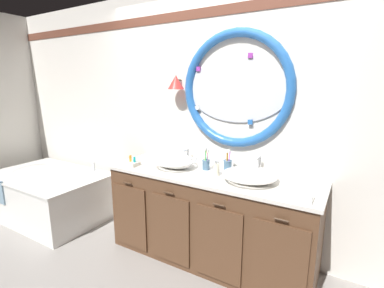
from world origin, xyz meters
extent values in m
plane|color=gray|center=(0.00, 0.00, 0.00)|extent=(14.00, 14.00, 0.00)
cube|color=silver|center=(0.00, 0.59, 1.30)|extent=(6.40, 0.08, 2.60)
cube|color=brown|center=(0.00, 0.55, 2.32)|extent=(6.27, 0.01, 0.09)
ellipsoid|color=silver|center=(0.22, 0.54, 1.61)|extent=(1.01, 0.02, 0.62)
torus|color=#2866B7|center=(0.22, 0.53, 1.61)|extent=(1.09, 0.08, 1.09)
cube|color=silver|center=(0.72, 0.52, 1.59)|extent=(0.05, 0.01, 0.05)
cube|color=purple|center=(0.36, 0.52, 1.91)|extent=(0.05, 0.01, 0.05)
cube|color=purple|center=(-0.17, 0.52, 1.81)|extent=(0.05, 0.01, 0.05)
cube|color=silver|center=(-0.18, 0.52, 1.43)|extent=(0.05, 0.01, 0.05)
cube|color=#2866B7|center=(0.38, 0.52, 1.32)|extent=(0.05, 0.01, 0.05)
cylinder|color=#4C3823|center=(-0.39, 0.51, 1.70)|extent=(0.02, 0.09, 0.02)
cone|color=red|center=(-0.39, 0.46, 1.68)|extent=(0.17, 0.17, 0.14)
cube|color=brown|center=(0.12, 0.24, 0.42)|extent=(1.93, 0.61, 0.83)
cube|color=silver|center=(0.12, 0.24, 0.85)|extent=(1.97, 0.65, 0.03)
cube|color=silver|center=(0.12, 0.54, 0.77)|extent=(1.93, 0.02, 0.11)
cube|color=brown|center=(-0.60, -0.07, 0.38)|extent=(0.41, 0.02, 0.63)
cylinder|color=#422D1E|center=(-0.60, -0.08, 0.73)|extent=(0.10, 0.01, 0.01)
cube|color=brown|center=(-0.12, -0.07, 0.38)|extent=(0.41, 0.02, 0.63)
cylinder|color=#422D1E|center=(-0.12, -0.08, 0.73)|extent=(0.10, 0.01, 0.01)
cube|color=brown|center=(0.36, -0.07, 0.38)|extent=(0.41, 0.02, 0.63)
cylinder|color=#422D1E|center=(0.36, -0.08, 0.73)|extent=(0.10, 0.01, 0.01)
cube|color=brown|center=(0.85, -0.07, 0.38)|extent=(0.41, 0.02, 0.63)
cylinder|color=#422D1E|center=(0.85, -0.08, 0.73)|extent=(0.10, 0.01, 0.01)
cube|color=white|center=(-2.02, -0.02, 0.28)|extent=(1.43, 0.90, 0.56)
ellipsoid|color=white|center=(-2.02, -0.02, 0.51)|extent=(1.17, 0.70, 0.28)
cube|color=white|center=(-2.02, -0.02, 0.55)|extent=(1.46, 0.93, 0.02)
cylinder|color=silver|center=(-1.62, 0.37, 0.62)|extent=(0.04, 0.04, 0.11)
cylinder|color=silver|center=(-2.02, -0.02, 0.51)|extent=(0.04, 0.04, 0.01)
ellipsoid|color=white|center=(-0.26, 0.21, 0.93)|extent=(0.40, 0.27, 0.14)
torus|color=white|center=(-0.26, 0.21, 0.93)|extent=(0.42, 0.42, 0.02)
cylinder|color=silver|center=(-0.26, 0.21, 0.93)|extent=(0.03, 0.03, 0.01)
ellipsoid|color=white|center=(0.51, 0.21, 0.92)|extent=(0.44, 0.34, 0.11)
torus|color=white|center=(0.51, 0.21, 0.92)|extent=(0.46, 0.46, 0.02)
cylinder|color=silver|center=(0.51, 0.21, 0.92)|extent=(0.03, 0.03, 0.01)
cylinder|color=silver|center=(-0.26, 0.48, 0.87)|extent=(0.05, 0.05, 0.02)
cylinder|color=silver|center=(-0.26, 0.48, 0.94)|extent=(0.02, 0.02, 0.11)
sphere|color=silver|center=(-0.26, 0.48, 0.99)|extent=(0.03, 0.03, 0.03)
cylinder|color=silver|center=(-0.26, 0.42, 0.99)|extent=(0.02, 0.12, 0.02)
cylinder|color=silver|center=(-0.35, 0.48, 0.89)|extent=(0.04, 0.04, 0.06)
cylinder|color=silver|center=(-0.17, 0.48, 0.89)|extent=(0.04, 0.04, 0.06)
cube|color=silver|center=(-0.35, 0.48, 0.93)|extent=(0.05, 0.01, 0.01)
cube|color=silver|center=(-0.17, 0.48, 0.93)|extent=(0.05, 0.01, 0.01)
cylinder|color=silver|center=(0.51, 0.48, 0.87)|extent=(0.05, 0.05, 0.02)
cylinder|color=silver|center=(0.51, 0.48, 0.95)|extent=(0.02, 0.02, 0.14)
sphere|color=silver|center=(0.51, 0.48, 1.02)|extent=(0.03, 0.03, 0.03)
cylinder|color=silver|center=(0.51, 0.41, 1.02)|extent=(0.02, 0.12, 0.02)
cylinder|color=silver|center=(0.41, 0.48, 0.89)|extent=(0.04, 0.04, 0.06)
cylinder|color=silver|center=(0.60, 0.48, 0.89)|extent=(0.04, 0.04, 0.06)
cube|color=silver|center=(0.41, 0.48, 0.93)|extent=(0.05, 0.01, 0.01)
cube|color=silver|center=(0.60, 0.48, 0.93)|extent=(0.05, 0.01, 0.01)
cylinder|color=slate|center=(0.04, 0.32, 0.91)|extent=(0.07, 0.07, 0.09)
torus|color=slate|center=(0.04, 0.32, 0.95)|extent=(0.08, 0.08, 0.01)
cylinder|color=pink|center=(0.05, 0.32, 0.95)|extent=(0.01, 0.02, 0.16)
cube|color=white|center=(0.05, 0.32, 1.04)|extent=(0.02, 0.02, 0.02)
cylinder|color=#19ADB2|center=(0.04, 0.33, 0.96)|extent=(0.04, 0.02, 0.17)
cube|color=white|center=(0.04, 0.33, 1.06)|extent=(0.02, 0.02, 0.03)
cylinder|color=yellow|center=(0.02, 0.32, 0.96)|extent=(0.03, 0.02, 0.17)
cube|color=white|center=(0.02, 0.32, 1.06)|extent=(0.02, 0.02, 0.02)
cylinder|color=green|center=(0.03, 0.31, 0.97)|extent=(0.02, 0.03, 0.19)
cube|color=white|center=(0.03, 0.31, 1.07)|extent=(0.02, 0.02, 0.02)
cylinder|color=slate|center=(0.22, 0.40, 0.91)|extent=(0.08, 0.08, 0.09)
torus|color=slate|center=(0.22, 0.40, 0.96)|extent=(0.09, 0.09, 0.01)
cylinder|color=purple|center=(0.24, 0.40, 0.96)|extent=(0.02, 0.03, 0.17)
cube|color=white|center=(0.24, 0.40, 1.06)|extent=(0.02, 0.02, 0.02)
cylinder|color=orange|center=(0.22, 0.41, 0.96)|extent=(0.02, 0.02, 0.17)
cube|color=white|center=(0.22, 0.41, 1.05)|extent=(0.02, 0.02, 0.02)
cylinder|color=orange|center=(0.22, 0.39, 0.96)|extent=(0.02, 0.02, 0.16)
cube|color=white|center=(0.22, 0.39, 1.05)|extent=(0.02, 0.01, 0.02)
cylinder|color=#EFE5C6|center=(0.20, 0.21, 0.92)|extent=(0.06, 0.06, 0.11)
cylinder|color=silver|center=(0.20, 0.21, 0.99)|extent=(0.04, 0.04, 0.02)
cylinder|color=silver|center=(0.20, 0.20, 1.00)|extent=(0.01, 0.04, 0.01)
cube|color=white|center=(0.95, 0.03, 0.87)|extent=(0.16, 0.14, 0.02)
cube|color=white|center=(0.95, 0.03, 0.89)|extent=(0.15, 0.13, 0.02)
cube|color=beige|center=(-0.65, 0.06, 0.88)|extent=(0.12, 0.12, 0.04)
cylinder|color=orange|center=(-0.68, 0.06, 0.94)|extent=(0.02, 0.02, 0.06)
cylinder|color=#19ADB2|center=(-0.63, 0.06, 0.93)|extent=(0.02, 0.02, 0.05)
camera|label=1|loc=(1.22, -1.95, 1.67)|focal=26.16mm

